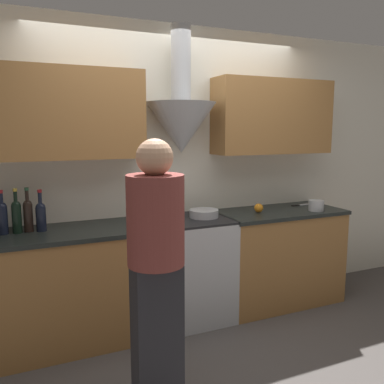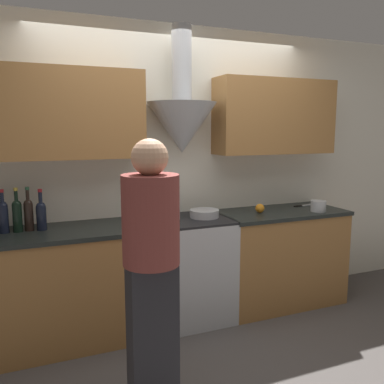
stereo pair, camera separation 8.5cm
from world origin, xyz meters
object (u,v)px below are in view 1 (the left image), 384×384
Objects in this scene: stove_range at (187,269)px; wine_bottle_4 at (28,214)px; person_foreground_left at (156,265)px; mixing_bowl at (204,213)px; wine_bottle_5 at (41,215)px; wine_bottle_3 at (17,215)px; stock_pot at (168,210)px; wine_bottle_2 at (2,216)px; saucepan at (316,205)px; orange_fruit at (259,208)px.

wine_bottle_4 reaches higher than stove_range.
stove_range is at bearing 58.30° from person_foreground_left.
mixing_bowl is 1.30m from person_foreground_left.
wine_bottle_3 is at bearing 177.64° from wine_bottle_5.
mixing_bowl reaches higher than stove_range.
stock_pot is at bearing 164.42° from stove_range.
wine_bottle_2 is 0.97× the size of wine_bottle_4.
wine_bottle_3 reaches higher than stock_pot.
saucepan is (2.72, -0.24, -0.09)m from wine_bottle_2.
person_foreground_left is (0.82, -1.09, -0.14)m from wine_bottle_2.
wine_bottle_2 is 2.18m from orange_fruit.
wine_bottle_2 is 1.03× the size of wine_bottle_5.
mixing_bowl is at bearing -2.37° from wine_bottle_5.
mixing_bowl is (1.61, -0.07, -0.10)m from wine_bottle_2.
wine_bottle_3 reaches higher than wine_bottle_5.
wine_bottle_5 is 1.35m from mixing_bowl.
wine_bottle_5 reaches higher than stove_range.
stove_range is at bearing -2.76° from wine_bottle_2.
wine_bottle_2 is at bearing 177.84° from orange_fruit.
mixing_bowl is 1.80× the size of saucepan.
stove_range is 0.51m from mixing_bowl.
wine_bottle_3 is 1.31× the size of mixing_bowl.
wine_bottle_4 is 1.31× the size of mixing_bowl.
wine_bottle_4 is at bearing 177.47° from orange_fruit.
wine_bottle_4 reaches higher than mixing_bowl.
person_foreground_left is at bearing -155.69° from saucepan.
saucepan is at bearing -8.40° from stock_pot.
saucepan is (1.43, -0.21, -0.03)m from stock_pot.
wine_bottle_3 is 0.17m from wine_bottle_5.
saucepan is at bearing -4.96° from wine_bottle_2.
wine_bottle_3 is at bearing 177.86° from orange_fruit.
stock_pot is at bearing -1.60° from wine_bottle_4.
person_foreground_left is at bearing -121.70° from stove_range.
orange_fruit is at bearing -2.14° from wine_bottle_3.
person_foreground_left reaches higher than wine_bottle_5.
wine_bottle_5 is at bearing 174.78° from saucepan.
wine_bottle_2 is 0.27m from wine_bottle_5.
wine_bottle_5 is 1.03m from stock_pot.
wine_bottle_5 is 1.91m from orange_fruit.
mixing_bowl is at bearing 171.34° from saucepan.
stove_range is at bearing -15.58° from stock_pot.
wine_bottle_2 is 1.62m from mixing_bowl.
mixing_bowl is at bearing 178.50° from orange_fruit.
stove_range is 0.56× the size of person_foreground_left.
wine_bottle_3 is at bearing 123.57° from person_foreground_left.
stove_range is 1.28m from person_foreground_left.
wine_bottle_3 reaches higher than wine_bottle_2.
stove_range is at bearing -2.81° from wine_bottle_5.
person_foreground_left is (-0.63, -1.02, 0.44)m from stove_range.
stock_pot is 0.33m from mixing_bowl.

